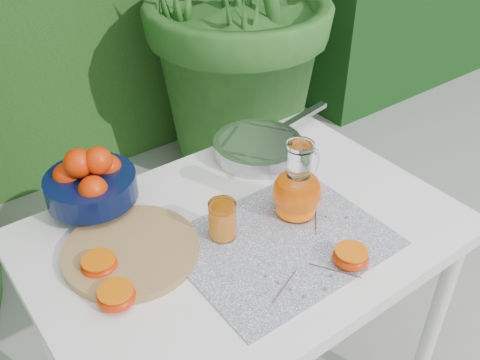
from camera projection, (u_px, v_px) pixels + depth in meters
white_table at (245, 253)px, 1.32m from camera, size 1.00×0.70×0.75m
placemat at (282, 241)px, 1.23m from camera, size 0.47×0.37×0.00m
cutting_board at (131, 251)px, 1.20m from camera, size 0.32×0.32×0.02m
fruit_bowl at (90, 181)px, 1.29m from camera, size 0.27×0.27×0.18m
juice_pitcher at (298, 189)px, 1.28m from camera, size 0.18×0.16×0.20m
juice_tumbler at (222, 220)px, 1.22m from camera, size 0.07×0.07×0.09m
saute_pan at (259, 146)px, 1.52m from camera, size 0.46×0.30×0.05m
orange_halves at (191, 272)px, 1.13m from camera, size 0.56×0.40×0.04m
thyme_sprigs at (313, 254)px, 1.19m from camera, size 0.32×0.26×0.01m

